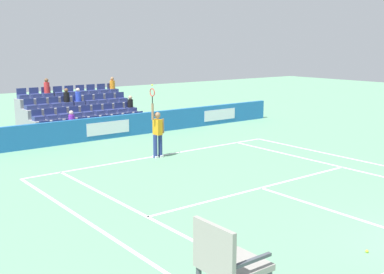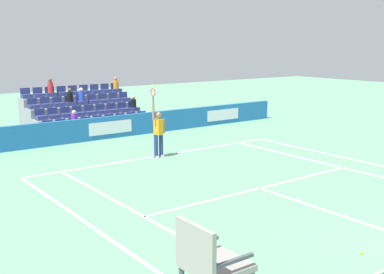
{
  "view_description": "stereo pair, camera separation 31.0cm",
  "coord_description": "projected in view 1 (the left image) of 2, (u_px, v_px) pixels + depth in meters",
  "views": [
    {
      "loc": [
        10.39,
        3.55,
        4.37
      ],
      "look_at": [
        0.13,
        -9.69,
        1.1
      ],
      "focal_mm": 45.23,
      "sensor_mm": 36.0,
      "label": 1
    },
    {
      "loc": [
        10.14,
        3.74,
        4.37
      ],
      "look_at": [
        0.13,
        -9.69,
        1.1
      ],
      "focal_mm": 45.23,
      "sensor_mm": 36.0,
      "label": 2
    }
  ],
  "objects": [
    {
      "name": "line_service",
      "position": [
        261.0,
        188.0,
        14.8
      ],
      "size": [
        8.23,
        0.1,
        0.01
      ],
      "primitive_type": "cube",
      "color": "white",
      "rests_on": "ground"
    },
    {
      "name": "line_singles_sideline_left",
      "position": [
        157.0,
        222.0,
        11.98
      ],
      "size": [
        0.1,
        11.89,
        0.01
      ],
      "primitive_type": "cube",
      "color": "white",
      "rests_on": "ground"
    },
    {
      "name": "line_baseline",
      "position": [
        160.0,
        155.0,
        19.06
      ],
      "size": [
        10.97,
        0.1,
        0.01
      ],
      "primitive_type": "cube",
      "color": "white",
      "rests_on": "ground"
    },
    {
      "name": "tennis_player",
      "position": [
        157.0,
        132.0,
        18.56
      ],
      "size": [
        0.53,
        0.37,
        2.85
      ],
      "color": "navy",
      "rests_on": "ground"
    },
    {
      "name": "sponsor_barrier",
      "position": [
        107.0,
        128.0,
        22.35
      ],
      "size": [
        20.43,
        0.22,
        1.04
      ],
      "color": "#1E66AD",
      "rests_on": "ground"
    },
    {
      "name": "line_singles_sideline_right",
      "position": [
        353.0,
        170.0,
        16.92
      ],
      "size": [
        0.1,
        11.89,
        0.01
      ],
      "primitive_type": "cube",
      "color": "white",
      "rests_on": "ground"
    },
    {
      "name": "stadium_stand",
      "position": [
        80.0,
        117.0,
        24.61
      ],
      "size": [
        5.58,
        3.8,
        2.62
      ],
      "color": "gray",
      "rests_on": "ground"
    },
    {
      "name": "line_centre_service",
      "position": [
        352.0,
        217.0,
        12.32
      ],
      "size": [
        0.1,
        6.4,
        0.01
      ],
      "primitive_type": "cube",
      "color": "white",
      "rests_on": "ground"
    },
    {
      "name": "loose_tennis_ball",
      "position": [
        367.0,
        251.0,
        10.22
      ],
      "size": [
        0.07,
        0.07,
        0.07
      ],
      "primitive_type": "sphere",
      "color": "#D1E533",
      "rests_on": "ground"
    },
    {
      "name": "line_centre_mark",
      "position": [
        162.0,
        156.0,
        18.98
      ],
      "size": [
        0.1,
        0.2,
        0.01
      ],
      "primitive_type": "cube",
      "color": "white",
      "rests_on": "ground"
    },
    {
      "name": "line_doubles_sideline_right",
      "position": [
        375.0,
        164.0,
        17.75
      ],
      "size": [
        0.1,
        11.89,
        0.01
      ],
      "primitive_type": "cube",
      "color": "white",
      "rests_on": "ground"
    },
    {
      "name": "line_doubles_sideline_left",
      "position": [
        108.0,
        235.0,
        11.15
      ],
      "size": [
        0.1,
        11.89,
        0.01
      ],
      "primitive_type": "cube",
      "color": "white",
      "rests_on": "ground"
    }
  ]
}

